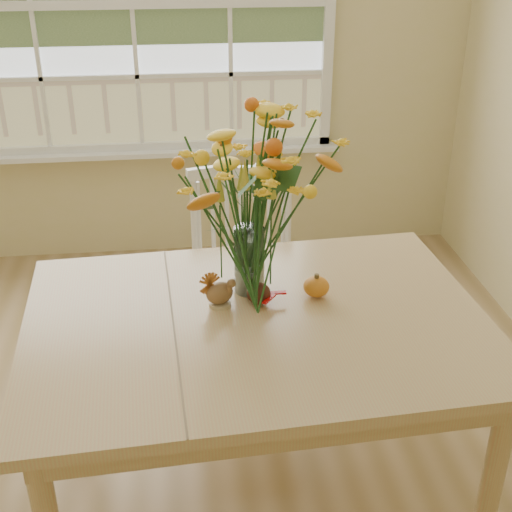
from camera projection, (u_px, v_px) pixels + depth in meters
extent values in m
cube|color=#D6CA89|center=(135.00, 40.00, 3.94)|extent=(4.00, 0.02, 2.70)
cube|color=silver|center=(132.00, 4.00, 3.84)|extent=(2.20, 0.00, 1.60)
cube|color=white|center=(143.00, 153.00, 4.18)|extent=(2.42, 0.12, 0.03)
cube|color=tan|center=(257.00, 323.00, 2.28)|extent=(1.59, 1.18, 0.04)
cube|color=tan|center=(257.00, 340.00, 2.31)|extent=(1.46, 1.05, 0.10)
cylinder|color=tan|center=(73.00, 364.00, 2.76)|extent=(0.07, 0.07, 0.78)
cylinder|color=tan|center=(491.00, 489.00, 2.17)|extent=(0.07, 0.07, 0.78)
cylinder|color=tan|center=(391.00, 332.00, 2.97)|extent=(0.07, 0.07, 0.78)
cube|color=white|center=(243.00, 297.00, 3.06)|extent=(0.49, 0.47, 0.05)
cube|color=white|center=(241.00, 227.00, 3.10)|extent=(0.47, 0.07, 0.53)
cylinder|color=white|center=(204.00, 367.00, 3.01)|extent=(0.04, 0.04, 0.46)
cylinder|color=white|center=(205.00, 325.00, 3.31)|extent=(0.04, 0.04, 0.46)
cylinder|color=white|center=(286.00, 364.00, 3.03)|extent=(0.04, 0.04, 0.46)
cylinder|color=white|center=(279.00, 323.00, 3.33)|extent=(0.04, 0.04, 0.46)
cylinder|color=white|center=(249.00, 260.00, 2.38)|extent=(0.11, 0.11, 0.24)
ellipsoid|color=orange|center=(316.00, 288.00, 2.38)|extent=(0.09, 0.09, 0.07)
cylinder|color=#CCB78C|center=(220.00, 304.00, 2.34)|extent=(0.08, 0.08, 0.01)
ellipsoid|color=brown|center=(220.00, 293.00, 2.32)|extent=(0.11, 0.10, 0.08)
ellipsoid|color=#38160F|center=(259.00, 294.00, 2.33)|extent=(0.08, 0.08, 0.07)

